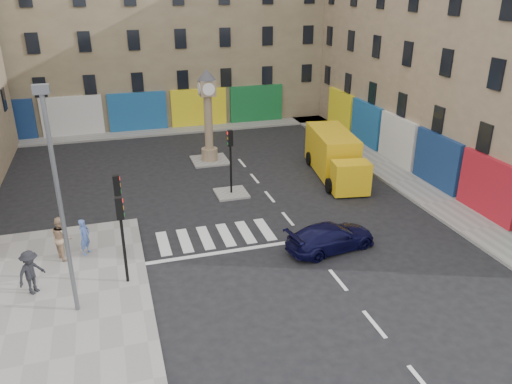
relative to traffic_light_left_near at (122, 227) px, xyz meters
name	(u,v)px	position (x,y,z in m)	size (l,w,h in m)	color
ground	(319,256)	(8.30, -0.20, -2.62)	(120.00, 120.00, 0.00)	black
sidewalk_left	(54,328)	(-2.70, -2.20, -2.55)	(7.00, 16.00, 0.15)	gray
sidewalk_right	(379,164)	(17.00, 9.80, -2.55)	(2.60, 30.00, 0.15)	gray
sidewalk_far	(165,131)	(4.30, 22.00, -2.55)	(32.00, 2.40, 0.15)	gray
island_near	(231,193)	(6.30, 7.80, -2.56)	(1.80, 1.80, 0.12)	gray
island_far	(210,160)	(6.30, 13.80, -2.56)	(2.40, 2.40, 0.12)	gray
building_right	(478,38)	(23.30, 9.80, 5.38)	(10.00, 30.00, 16.00)	#9B8365
building_far	(149,17)	(4.30, 27.80, 5.88)	(32.00, 10.00, 17.00)	#8A7C5C
traffic_light_left_near	(122,227)	(0.00, 0.00, 0.00)	(0.28, 0.22, 3.70)	black
traffic_light_left_far	(119,202)	(0.00, 2.40, 0.00)	(0.28, 0.22, 3.70)	black
traffic_light_island	(231,152)	(6.30, 7.80, -0.03)	(0.28, 0.22, 3.70)	black
lamp_post	(58,194)	(-1.90, -1.40, 2.17)	(0.50, 0.25, 8.30)	#595B60
clock_pillar	(208,110)	(6.30, 13.80, 0.93)	(1.20, 1.20, 6.10)	#9B8365
navy_sedan	(331,237)	(9.08, 0.28, -2.00)	(1.73, 4.27, 1.24)	black
yellow_van	(335,155)	(13.30, 8.97, -1.32)	(3.30, 7.47, 2.63)	gold
pedestrian_blue	(85,237)	(-1.61, 2.83, -1.64)	(0.61, 0.40, 1.66)	#516DBA
pedestrian_tan	(62,237)	(-2.53, 2.75, -1.50)	(0.95, 0.74, 1.95)	tan
pedestrian_dark	(31,272)	(-3.53, 0.23, -1.56)	(1.18, 0.68, 1.82)	black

